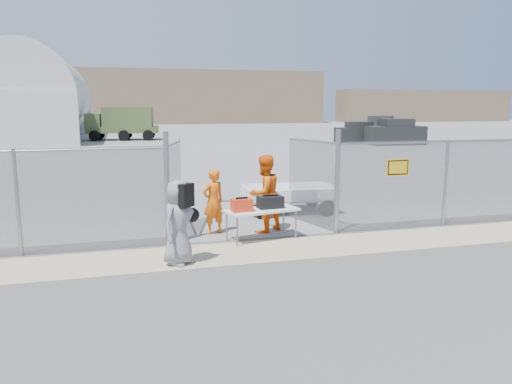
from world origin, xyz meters
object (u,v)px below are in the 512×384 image
object	(u,v)px
security_worker_left	(213,202)
security_worker_right	(264,194)
utility_trailer	(289,198)
visitor	(179,223)
folding_table	(262,225)

from	to	relation	value
security_worker_left	security_worker_right	xyz separation A→B (m)	(1.23, -0.13, 0.15)
security_worker_left	security_worker_right	distance (m)	1.25
utility_trailer	security_worker_left	bearing A→B (deg)	-140.00
visitor	utility_trailer	xyz separation A→B (m)	(3.62, 3.98, -0.42)
security_worker_right	folding_table	bearing A→B (deg)	40.73
visitor	utility_trailer	bearing A→B (deg)	3.70
folding_table	security_worker_left	xyz separation A→B (m)	(-0.96, 0.83, 0.43)
folding_table	visitor	xyz separation A→B (m)	(-2.03, -1.30, 0.47)
folding_table	utility_trailer	distance (m)	3.12
security_worker_left	visitor	distance (m)	2.39
utility_trailer	folding_table	bearing A→B (deg)	-116.62
security_worker_left	utility_trailer	world-z (taller)	security_worker_left
utility_trailer	security_worker_right	bearing A→B (deg)	-119.66
visitor	utility_trailer	distance (m)	5.40
security_worker_right	utility_trailer	world-z (taller)	security_worker_right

